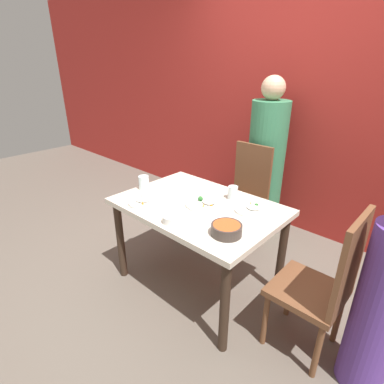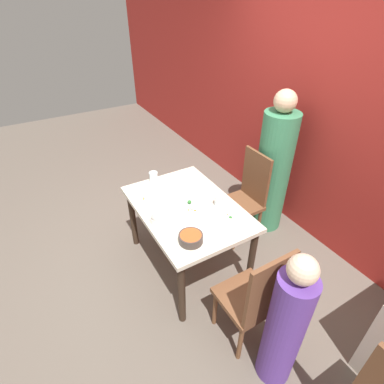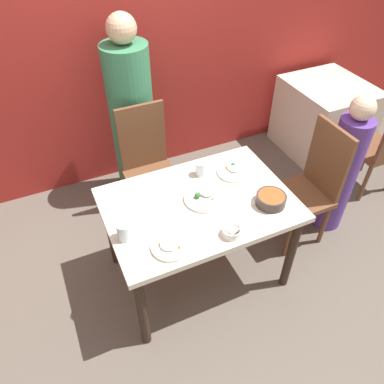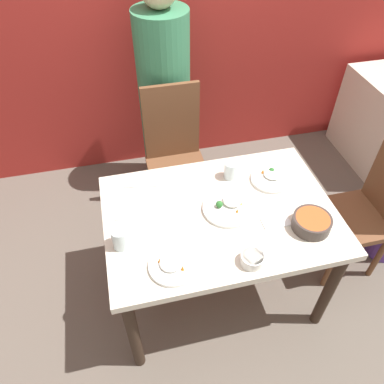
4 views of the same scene
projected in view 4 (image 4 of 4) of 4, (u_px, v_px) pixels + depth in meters
name	position (u px, v px, depth m)	size (l,w,h in m)	color
ground_plane	(214.00, 287.00, 2.43)	(10.00, 10.00, 0.00)	#60564C
dining_table	(219.00, 224.00, 1.98)	(1.18, 0.83, 0.72)	beige
chair_adult_spot	(176.00, 155.00, 2.57)	(0.40, 0.40, 0.99)	brown
chair_child_spot	(368.00, 206.00, 2.23)	(0.40, 0.40, 0.99)	brown
person_adult	(165.00, 103.00, 2.66)	(0.36, 0.36, 1.57)	#387F56
bowl_curry	(312.00, 222.00, 1.82)	(0.19, 0.19, 0.07)	#3D332D
plate_rice_adult	(228.00, 207.00, 1.92)	(0.26, 0.26, 0.05)	white
plate_rice_child	(271.00, 178.00, 2.08)	(0.22, 0.22, 0.05)	white
plate_noodles	(173.00, 265.00, 1.68)	(0.23, 0.23, 0.05)	white
bowl_rice_small	(253.00, 259.00, 1.68)	(0.11, 0.11, 0.05)	white
glass_water_tall	(121.00, 238.00, 1.73)	(0.08, 0.08, 0.11)	silver
glass_water_short	(231.00, 170.00, 2.07)	(0.07, 0.07, 0.10)	silver
napkin_folded	(273.00, 217.00, 1.89)	(0.14, 0.14, 0.01)	white
fork_steel	(141.00, 186.00, 2.05)	(0.18, 0.05, 0.01)	silver
spoon_steel	(133.00, 215.00, 1.90)	(0.18, 0.04, 0.01)	silver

